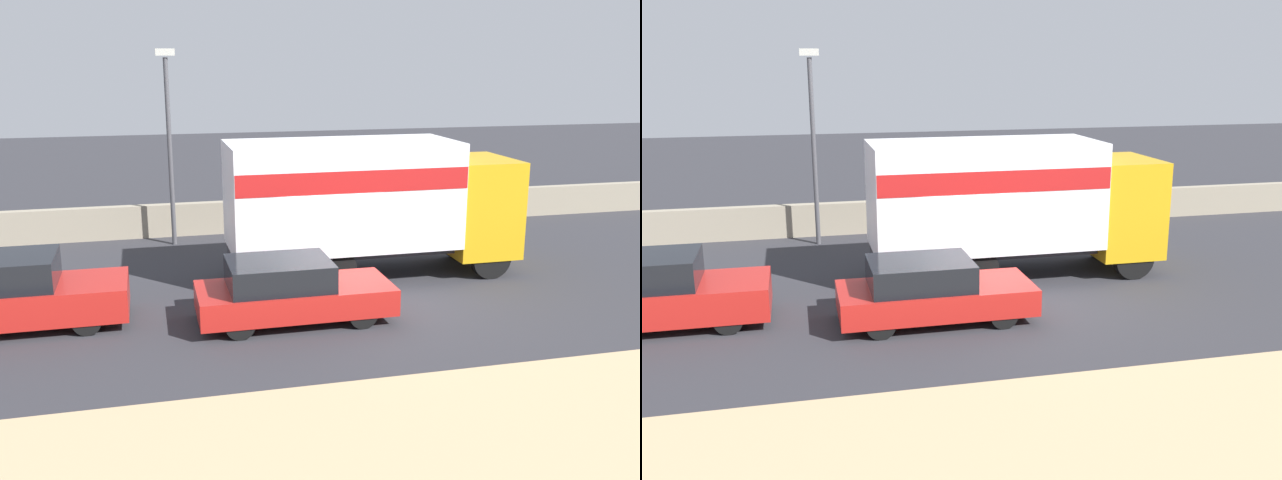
% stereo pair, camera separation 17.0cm
% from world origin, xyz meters
% --- Properties ---
extents(ground_plane, '(80.00, 80.00, 0.00)m').
position_xyz_m(ground_plane, '(0.00, 0.00, 0.00)').
color(ground_plane, '#2D2D33').
extents(dirt_shoulder_foreground, '(60.00, 4.65, 0.04)m').
position_xyz_m(dirt_shoulder_foreground, '(0.00, -6.57, 0.02)').
color(dirt_shoulder_foreground, tan).
rests_on(dirt_shoulder_foreground, ground_plane).
extents(stone_wall_backdrop, '(60.00, 0.35, 1.05)m').
position_xyz_m(stone_wall_backdrop, '(0.00, 7.61, 0.53)').
color(stone_wall_backdrop, gray).
rests_on(stone_wall_backdrop, ground_plane).
extents(street_lamp, '(0.56, 0.28, 5.89)m').
position_xyz_m(street_lamp, '(-3.50, 6.47, 3.48)').
color(street_lamp, '#4C4C51').
rests_on(street_lamp, ground_plane).
extents(box_truck, '(7.57, 2.55, 3.58)m').
position_xyz_m(box_truck, '(1.29, 1.95, 2.12)').
color(box_truck, gold).
rests_on(box_truck, ground_plane).
extents(car_hatchback, '(4.26, 1.82, 1.40)m').
position_xyz_m(car_hatchback, '(-1.35, -0.93, 0.70)').
color(car_hatchback, '#B21E19').
rests_on(car_hatchback, ground_plane).
extents(car_sedan_second, '(4.52, 1.85, 1.59)m').
position_xyz_m(car_sedan_second, '(-7.15, 0.10, 0.77)').
color(car_sedan_second, '#B21E19').
rests_on(car_sedan_second, ground_plane).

